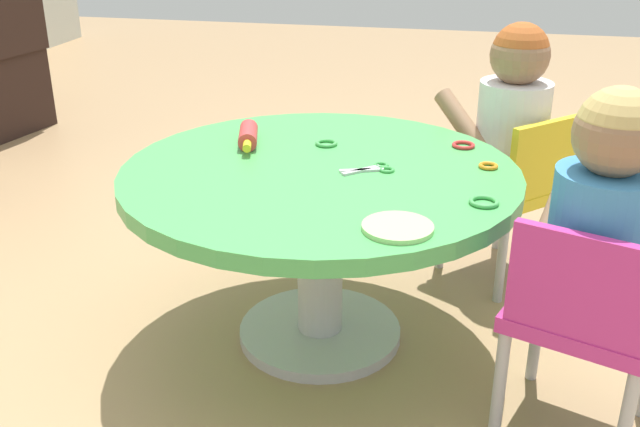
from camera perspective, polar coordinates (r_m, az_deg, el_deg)
ground_plane at (r=2.05m, az=-0.00°, el=-9.47°), size 10.00×10.00×0.00m
craft_table at (r=1.87m, az=-0.00°, el=0.60°), size 1.00×1.00×0.49m
child_chair_left at (r=1.65m, az=19.73°, el=-7.58°), size 0.39×0.39×0.54m
seated_child_left at (r=1.58m, az=21.20°, el=0.13°), size 0.42×0.37×0.51m
child_chair_right at (r=2.29m, az=14.86°, el=2.00°), size 0.42×0.42×0.54m
seated_child_right at (r=2.25m, az=14.71°, el=7.69°), size 0.43×0.43×0.51m
rolling_pin at (r=2.01m, az=-5.60°, el=6.07°), size 0.23×0.09×0.05m
craft_scissors at (r=1.82m, az=4.22°, el=3.48°), size 0.12×0.14×0.01m
playdough_blob_0 at (r=1.50m, az=6.04°, el=-1.08°), size 0.15×0.15×0.01m
cookie_cutter_0 at (r=2.00m, az=0.50°, el=5.48°), size 0.06×0.06×0.01m
cookie_cutter_1 at (r=1.88m, az=12.93°, el=3.62°), size 0.05×0.05×0.01m
cookie_cutter_2 at (r=1.66m, az=12.60°, el=0.89°), size 0.07×0.07×0.01m
cookie_cutter_3 at (r=2.02m, az=11.07°, el=5.23°), size 0.06×0.06×0.01m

